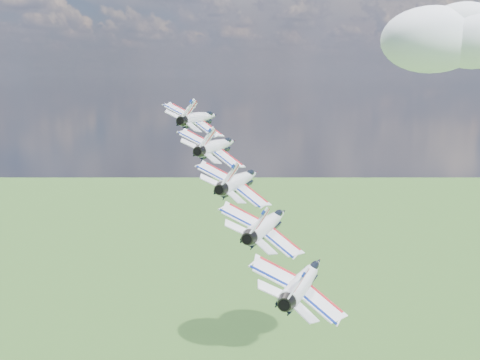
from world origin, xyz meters
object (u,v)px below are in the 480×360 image
(jet_3, at_px, (268,223))
(jet_2, at_px, (240,180))
(jet_1, at_px, (218,146))
(jet_0, at_px, (200,118))
(jet_4, at_px, (304,280))

(jet_3, bearing_deg, jet_2, 128.66)
(jet_3, bearing_deg, jet_1, 128.66)
(jet_0, bearing_deg, jet_4, -51.34)
(jet_2, distance_m, jet_3, 11.72)
(jet_1, height_order, jet_4, jet_1)
(jet_0, xyz_separation_m, jet_3, (20.68, -26.24, -10.96))
(jet_1, bearing_deg, jet_4, -51.34)
(jet_2, relative_size, jet_3, 1.00)
(jet_1, relative_size, jet_2, 1.00)
(jet_1, relative_size, jet_3, 1.00)
(jet_2, bearing_deg, jet_3, -51.34)
(jet_3, relative_size, jet_4, 1.00)
(jet_2, bearing_deg, jet_4, -51.34)
(jet_0, bearing_deg, jet_1, -51.34)
(jet_0, distance_m, jet_4, 46.88)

